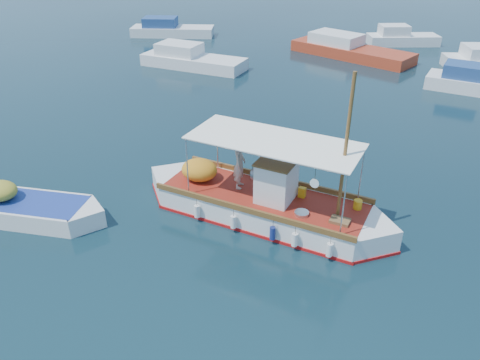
% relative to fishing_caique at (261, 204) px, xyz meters
% --- Properties ---
extents(ground, '(160.00, 160.00, 0.00)m').
position_rel_fishing_caique_xyz_m(ground, '(-0.04, -0.22, -0.52)').
color(ground, black).
rests_on(ground, ground).
extents(fishing_caique, '(9.47, 3.73, 5.85)m').
position_rel_fishing_caique_xyz_m(fishing_caique, '(0.00, 0.00, 0.00)').
color(fishing_caique, white).
rests_on(fishing_caique, ground).
extents(dinghy, '(6.26, 2.25, 1.54)m').
position_rel_fishing_caique_xyz_m(dinghy, '(-8.09, -2.65, -0.20)').
color(dinghy, white).
rests_on(dinghy, ground).
extents(bg_boat_nw, '(7.72, 3.29, 1.80)m').
position_rel_fishing_caique_xyz_m(bg_boat_nw, '(-9.83, 16.91, -0.03)').
color(bg_boat_nw, silver).
rests_on(bg_boat_nw, ground).
extents(bg_boat_n, '(9.69, 6.43, 1.80)m').
position_rel_fishing_caique_xyz_m(bg_boat_n, '(0.52, 23.23, -0.03)').
color(bg_boat_n, '#A6341B').
rests_on(bg_boat_n, ground).
extents(bg_boat_ne, '(6.19, 3.34, 1.80)m').
position_rel_fishing_caique_xyz_m(bg_boat_ne, '(8.82, 17.24, -0.03)').
color(bg_boat_ne, silver).
rests_on(bg_boat_ne, ground).
extents(bg_boat_far_w, '(7.59, 3.99, 1.80)m').
position_rel_fishing_caique_xyz_m(bg_boat_far_w, '(-15.49, 25.62, -0.03)').
color(bg_boat_far_w, silver).
rests_on(bg_boat_far_w, ground).
extents(bg_boat_far_n, '(6.08, 3.80, 1.80)m').
position_rel_fishing_caique_xyz_m(bg_boat_far_n, '(4.32, 28.41, -0.03)').
color(bg_boat_far_n, silver).
rests_on(bg_boat_far_n, ground).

